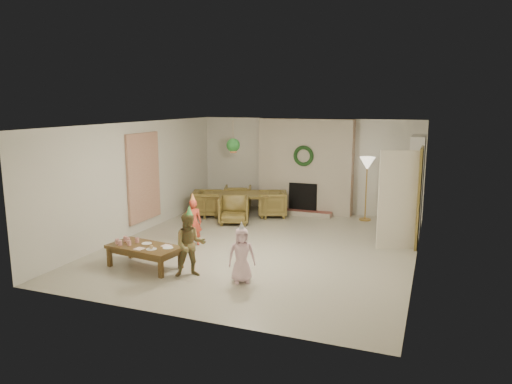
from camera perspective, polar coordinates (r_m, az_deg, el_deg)
The scene contains 56 objects.
floor at distance 9.89m, azimuth 0.80°, elevation -6.51°, with size 7.00×7.00×0.00m, color #B7B29E.
ceiling at distance 9.45m, azimuth 0.84°, elevation 8.12°, with size 7.00×7.00×0.00m, color white.
wall_back at distance 12.90m, azimuth 6.18°, elevation 3.19°, with size 7.00×7.00×0.00m, color silver.
wall_front at distance 6.49m, azimuth -9.87°, elevation -4.46°, with size 7.00×7.00×0.00m, color silver.
wall_left at distance 10.98m, azimuth -14.06°, elevation 1.60°, with size 7.00×7.00×0.00m, color silver.
wall_right at distance 9.03m, azimuth 19.00°, elevation -0.59°, with size 7.00×7.00×0.00m, color silver.
fireplace_mass at distance 12.71m, azimuth 5.95°, elevation 3.08°, with size 2.50×0.40×2.50m, color #5F2919.
fireplace_hearth at distance 12.59m, azimuth 5.43°, elevation -2.49°, with size 1.60×0.30×0.12m, color maroon.
fireplace_firebox at distance 12.67m, azimuth 5.66°, elevation -0.61°, with size 0.75×0.12×0.75m, color black.
fireplace_wreath at distance 12.45m, azimuth 5.70°, elevation 4.32°, with size 0.54×0.54×0.10m, color #143614.
floor_lamp_base at distance 12.33m, azimuth 12.90°, elevation -3.22°, with size 0.30×0.30×0.03m, color gold.
floor_lamp_post at distance 12.18m, azimuth 13.04°, elevation 0.12°, with size 0.03×0.03×1.44m, color gold.
floor_lamp_shade at distance 12.07m, azimuth 13.18°, elevation 3.35°, with size 0.38×0.38×0.32m, color beige.
bookshelf_carcass at distance 11.33m, azimuth 18.59°, elevation 0.87°, with size 0.30×1.00×2.20m, color white.
bookshelf_shelf_a at distance 11.45m, azimuth 18.30°, elevation -2.33°, with size 0.30×0.92×0.03m, color white.
bookshelf_shelf_b at distance 11.37m, azimuth 18.42°, elevation -0.37°, with size 0.30×0.92×0.03m, color white.
bookshelf_shelf_c at distance 11.31m, azimuth 18.54°, elevation 1.62°, with size 0.30×0.92×0.03m, color white.
bookshelf_shelf_d at distance 11.25m, azimuth 18.66°, elevation 3.63°, with size 0.30×0.92×0.03m, color white.
books_row_lower at distance 11.28m, azimuth 18.20°, elevation -1.79°, with size 0.20×0.40×0.24m, color #AC1F32.
books_row_mid at distance 11.40m, azimuth 18.37°, elevation 0.38°, with size 0.20×0.44×0.24m, color navy.
books_row_upper at distance 11.19m, azimuth 18.45°, elevation 2.21°, with size 0.20×0.36×0.22m, color #B08A25.
door_frame at distance 10.26m, azimuth 18.95°, elevation -0.60°, with size 0.05×0.86×2.04m, color brown.
door_leaf at distance 9.90m, azimuth 16.67°, elevation -0.97°, with size 0.05×0.80×2.00m, color beige.
curtain_panel at distance 11.12m, azimuth -13.30°, elevation 1.75°, with size 0.06×1.20×2.00m, color beige.
dining_table at distance 12.38m, azimuth -2.41°, elevation -1.53°, with size 1.72×0.96×0.60m, color brown.
dining_chair_near at distance 11.64m, azimuth -2.66°, elevation -2.17°, with size 0.71×0.73×0.67m, color brown.
dining_chair_far at distance 13.11m, azimuth -2.19°, elevation -0.69°, with size 0.71×0.73×0.67m, color brown.
dining_chair_left at distance 12.45m, azimuth -5.88°, elevation -1.36°, with size 0.71×0.73×0.67m, color brown.
dining_chair_right at distance 12.34m, azimuth 1.97°, elevation -1.41°, with size 0.71×0.73×0.67m, color brown.
hanging_plant_cord at distance 11.35m, azimuth -2.76°, elevation 6.78°, with size 0.01×0.01×0.70m, color tan.
hanging_plant_pot at distance 11.38m, azimuth -2.74°, elevation 5.02°, with size 0.16×0.16×0.12m, color #AC5E37.
hanging_plant_foliage at distance 11.37m, azimuth -2.75°, elevation 5.62°, with size 0.32×0.32×0.32m, color #1B5220.
coffee_table_top at distance 8.80m, azimuth -13.22°, elevation -6.46°, with size 1.31×0.66×0.06m, color brown.
coffee_table_apron at distance 8.82m, azimuth -13.20°, elevation -6.90°, with size 1.21×0.56×0.08m, color brown.
coffee_leg_fl at distance 9.08m, azimuth -17.13°, elevation -7.46°, with size 0.07×0.07×0.34m, color brown.
coffee_leg_fr at distance 8.30m, azimuth -11.32°, elevation -8.93°, with size 0.07×0.07×0.34m, color brown.
coffee_leg_bl at distance 9.44m, azimuth -14.78°, elevation -6.64°, with size 0.07×0.07×0.34m, color brown.
coffee_leg_br at distance 8.69m, azimuth -9.02°, elevation -7.94°, with size 0.07×0.07×0.34m, color brown.
cup_a at distance 9.01m, azimuth -16.29°, elevation -5.70°, with size 0.07×0.07×0.09m, color white.
cup_b at distance 9.15m, azimuth -15.39°, elevation -5.40°, with size 0.07×0.07×0.09m, color white.
cup_c at distance 8.90m, azimuth -15.97°, elevation -5.90°, with size 0.07×0.07×0.09m, color white.
cup_d at distance 9.03m, azimuth -15.06°, elevation -5.60°, with size 0.07×0.07×0.09m, color white.
cup_e at distance 8.85m, azimuth -14.94°, elevation -5.92°, with size 0.07×0.07×0.09m, color white.
cup_f at distance 8.99m, azimuth -14.05°, elevation -5.62°, with size 0.07×0.07×0.09m, color white.
plate_a at distance 8.91m, azimuth -12.95°, elevation -6.01°, with size 0.18×0.18×0.01m, color white.
plate_b at distance 8.56m, azimuth -12.42°, elevation -6.69°, with size 0.18×0.18×0.01m, color white.
plate_c at distance 8.58m, azimuth -10.50°, elevation -6.57°, with size 0.18×0.18×0.01m, color white.
food_scoop at distance 8.54m, azimuth -12.43°, elevation -6.43°, with size 0.07×0.07×0.07m, color tan.
napkin_left at distance 8.63m, azimuth -13.79°, elevation -6.60°, with size 0.15×0.15×0.01m, color #FDBCBA.
napkin_right at distance 8.70m, azimuth -10.68°, elevation -6.34°, with size 0.15×0.15×0.01m, color #FDBCBA.
child_red at distance 9.95m, azimuth -7.53°, elevation -3.59°, with size 0.35×0.23×0.97m, color #C13E29.
party_hat_red at distance 9.84m, azimuth -7.60°, elevation -0.63°, with size 0.13×0.13×0.18m, color #E1CD4B.
child_plaid at distance 8.18m, azimuth -7.90°, elevation -6.29°, with size 0.54×0.42×1.11m, color #9C4E2A.
party_hat_plaid at distance 8.02m, azimuth -8.01°, elevation -2.24°, with size 0.13×0.13×0.18m, color #52C05B.
child_pink at distance 7.88m, azimuth -1.73°, elevation -7.56°, with size 0.45×0.29×0.92m, color #F6C5D3.
party_hat_pink at distance 7.74m, azimuth -1.75°, elevation -4.07°, with size 0.12×0.12×0.17m, color silver.
Camera 1 is at (3.24, -8.87, 2.94)m, focal length 33.42 mm.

